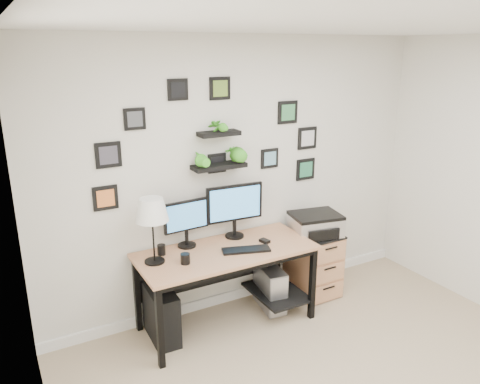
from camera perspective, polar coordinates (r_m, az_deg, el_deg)
room at (r=4.96m, az=0.42°, el=-12.11°), size 4.00×4.00×4.00m
desk at (r=4.30m, az=-1.46°, el=-8.31°), size 1.60×0.70×0.75m
monitor_left at (r=4.20m, az=-6.56°, el=-3.42°), size 0.43×0.18×0.44m
monitor_right at (r=4.37m, az=-0.66°, el=-1.78°), size 0.56×0.19×0.52m
keyboard at (r=4.18m, az=0.75°, el=-7.06°), size 0.45×0.26×0.02m
mouse at (r=4.36m, az=3.02°, el=-5.98°), size 0.08×0.11×0.03m
table_lamp at (r=3.87m, az=-10.71°, el=-2.34°), size 0.28×0.28×0.56m
mug at (r=3.96m, az=-6.69°, el=-8.08°), size 0.08×0.08×0.09m
pen_cup at (r=4.15m, az=-9.56°, el=-6.96°), size 0.07×0.07×0.09m
pc_tower_black at (r=4.30m, az=-9.57°, el=-14.48°), size 0.23×0.48×0.47m
pc_tower_grey at (r=4.71m, az=3.69°, el=-11.55°), size 0.25×0.45×0.43m
file_cabinet at (r=4.98m, az=8.94°, el=-8.51°), size 0.43×0.53×0.67m
printer at (r=4.76m, az=9.18°, el=-3.90°), size 0.54×0.46×0.22m
wall_decor at (r=4.23m, az=-2.27°, el=5.86°), size 2.27×0.18×1.07m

